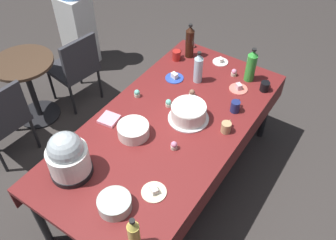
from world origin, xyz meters
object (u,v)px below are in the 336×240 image
object	(u,v)px
cupcake_mint	(192,93)
soda_bottle_lime_soda	(251,66)
dessert_plate_cobalt	(174,77)
soda_bottle_ginger_ale	(134,234)
glass_salad_bowl	(115,204)
round_cafe_table	(28,79)
coffee_mug_red	(177,55)
cupcake_cocoa	(234,73)
slow_cooker	(68,156)
coffee_mug_tan	(226,127)
dessert_plate_coral	(238,88)
cupcake_rose	(169,103)
coffee_mug_navy	(235,106)
frosted_layer_cake	(189,113)
cupcake_vanilla	(174,146)
potluck_table	(168,130)
water_cooler	(76,21)
dessert_plate_white	(220,61)
cupcake_berry	(137,93)
soda_bottle_water	(198,68)
coffee_mug_black	(265,86)
dessert_plate_cream	(154,191)
maroon_chair_right	(75,66)
cupcake_lemon	(192,44)
ceramic_snack_bowl	(133,130)
soda_bottle_cola	(190,42)
maroon_chair_left	(1,118)

from	to	relation	value
cupcake_mint	soda_bottle_lime_soda	world-z (taller)	soda_bottle_lime_soda
dessert_plate_cobalt	soda_bottle_ginger_ale	xyz separation A→B (m)	(-1.45, -0.67, 0.12)
glass_salad_bowl	round_cafe_table	distance (m)	1.97
coffee_mug_red	cupcake_cocoa	bearing A→B (deg)	-82.09
slow_cooker	coffee_mug_red	xyz separation A→B (m)	(1.52, 0.12, -0.12)
cupcake_cocoa	coffee_mug_tan	world-z (taller)	coffee_mug_tan
glass_salad_bowl	cupcake_mint	xyz separation A→B (m)	(1.20, 0.15, -0.01)
dessert_plate_coral	cupcake_rose	world-z (taller)	cupcake_rose
glass_salad_bowl	coffee_mug_navy	size ratio (longest dim) A/B	1.86
coffee_mug_tan	round_cafe_table	world-z (taller)	coffee_mug_tan
cupcake_mint	frosted_layer_cake	bearing A→B (deg)	-154.57
cupcake_vanilla	coffee_mug_red	xyz separation A→B (m)	(0.95, 0.59, 0.02)
potluck_table	water_cooler	world-z (taller)	water_cooler
dessert_plate_white	round_cafe_table	world-z (taller)	dessert_plate_white
cupcake_berry	soda_bottle_water	size ratio (longest dim) A/B	0.22
slow_cooker	dessert_plate_coral	distance (m)	1.56
water_cooler	slow_cooker	bearing A→B (deg)	-135.85
cupcake_rose	cupcake_berry	bearing A→B (deg)	99.15
soda_bottle_ginger_ale	coffee_mug_tan	distance (m)	1.12
soda_bottle_water	coffee_mug_black	bearing A→B (deg)	-68.88
dessert_plate_cobalt	cupcake_rose	size ratio (longest dim) A/B	2.44
cupcake_vanilla	coffee_mug_black	bearing A→B (deg)	-16.06
dessert_plate_white	cupcake_vanilla	size ratio (longest dim) A/B	2.16
dessert_plate_white	coffee_mug_red	xyz separation A→B (m)	(-0.19, 0.37, 0.04)
dessert_plate_cobalt	dessert_plate_cream	bearing A→B (deg)	-153.27
potluck_table	maroon_chair_right	xyz separation A→B (m)	(0.39, 1.44, -0.20)
cupcake_lemon	water_cooler	world-z (taller)	water_cooler
maroon_chair_right	dessert_plate_white	bearing A→B (deg)	-67.65
frosted_layer_cake	cupcake_vanilla	bearing A→B (deg)	-167.07
ceramic_snack_bowl	coffee_mug_black	world-z (taller)	ceramic_snack_bowl
dessert_plate_cobalt	cupcake_lemon	xyz separation A→B (m)	(0.52, 0.13, 0.02)
cupcake_cocoa	soda_bottle_ginger_ale	world-z (taller)	soda_bottle_ginger_ale
cupcake_vanilla	coffee_mug_black	distance (m)	1.03
dessert_plate_white	dessert_plate_cream	size ratio (longest dim) A/B	0.86
cupcake_mint	coffee_mug_navy	xyz separation A→B (m)	(0.04, -0.38, 0.02)
cupcake_berry	coffee_mug_red	distance (m)	0.64
slow_cooker	ceramic_snack_bowl	size ratio (longest dim) A/B	1.50
slow_cooker	soda_bottle_water	distance (m)	1.37
coffee_mug_red	water_cooler	size ratio (longest dim) A/B	0.10
coffee_mug_red	soda_bottle_cola	bearing A→B (deg)	-31.73
frosted_layer_cake	glass_salad_bowl	xyz separation A→B (m)	(-0.94, -0.03, -0.02)
cupcake_vanilla	coffee_mug_navy	world-z (taller)	coffee_mug_navy
coffee_mug_black	round_cafe_table	world-z (taller)	coffee_mug_black
frosted_layer_cake	cupcake_lemon	size ratio (longest dim) A/B	4.83
ceramic_snack_bowl	maroon_chair_left	bearing A→B (deg)	104.06
cupcake_mint	cupcake_vanilla	bearing A→B (deg)	-161.37
cupcake_rose	cupcake_lemon	distance (m)	0.90
cupcake_berry	soda_bottle_water	xyz separation A→B (m)	(0.47, -0.32, 0.11)
cupcake_lemon	coffee_mug_tan	world-z (taller)	coffee_mug_tan
frosted_layer_cake	cupcake_rose	xyz separation A→B (m)	(0.04, 0.21, -0.03)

